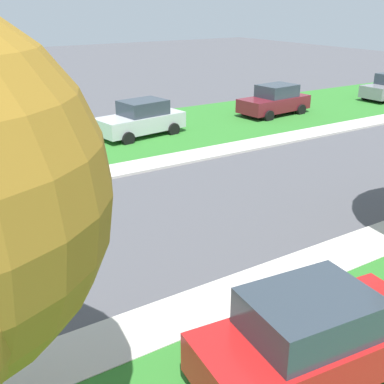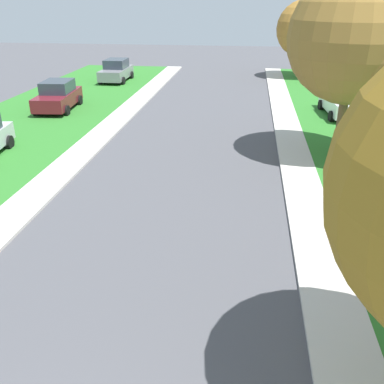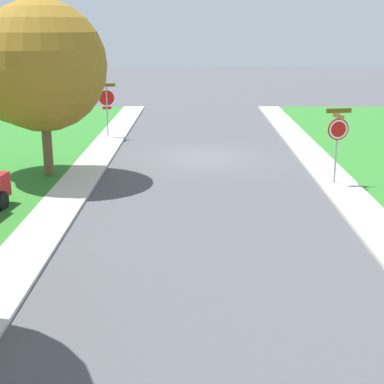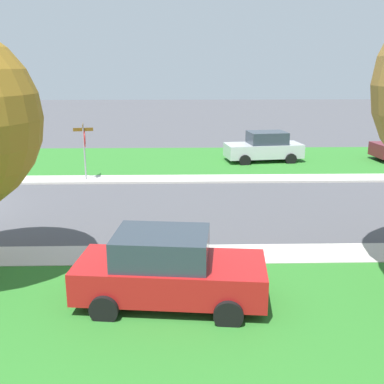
{
  "view_description": "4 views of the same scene",
  "coord_description": "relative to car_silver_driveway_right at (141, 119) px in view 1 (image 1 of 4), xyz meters",
  "views": [
    {
      "loc": [
        12.08,
        3.36,
        6.26
      ],
      "look_at": [
        1.7,
        10.05,
        1.4
      ],
      "focal_mm": 45.85,
      "sensor_mm": 36.0,
      "label": 1
    },
    {
      "loc": [
        2.53,
        -1.93,
        6.44
      ],
      "look_at": [
        1.11,
        8.81,
        1.4
      ],
      "focal_mm": 39.73,
      "sensor_mm": 36.0,
      "label": 2
    },
    {
      "loc": [
        0.44,
        24.74,
        5.51
      ],
      "look_at": [
        0.51,
        10.34,
        1.4
      ],
      "focal_mm": 54.5,
      "sensor_mm": 36.0,
      "label": 3
    },
    {
      "loc": [
        17.15,
        9.13,
        5.38
      ],
      "look_at": [
        2.64,
        9.5,
        1.4
      ],
      "focal_mm": 43.24,
      "sensor_mm": 36.0,
      "label": 4
    }
  ],
  "objects": [
    {
      "name": "car_red_near_corner",
      "position": [
        16.32,
        -5.09,
        0.0
      ],
      "size": [
        2.38,
        4.47,
        1.76
      ],
      "color": "red",
      "rests_on": "ground"
    },
    {
      "name": "sidewalk_east",
      "position": [
        13.59,
        -1.93,
        -0.82
      ],
      "size": [
        1.4,
        56.0,
        0.1
      ],
      "primitive_type": "cube",
      "color": "beige",
      "rests_on": "ground"
    },
    {
      "name": "sidewalk_west",
      "position": [
        4.19,
        -1.93,
        -0.82
      ],
      "size": [
        1.4,
        56.0,
        0.1
      ],
      "primitive_type": "cube",
      "color": "beige",
      "rests_on": "ground"
    },
    {
      "name": "car_silver_driveway_right",
      "position": [
        0.0,
        0.0,
        0.0
      ],
      "size": [
        2.47,
        4.51,
        1.76
      ],
      "color": "silver",
      "rests_on": "ground"
    },
    {
      "name": "lawn_west",
      "position": [
        -0.51,
        -1.93,
        -0.83
      ],
      "size": [
        8.0,
        56.0,
        0.08
      ],
      "primitive_type": "cube",
      "color": "#2D7528",
      "rests_on": "ground"
    },
    {
      "name": "car_maroon_behind_trees",
      "position": [
        0.0,
        8.58,
        0.0
      ],
      "size": [
        2.33,
        4.45,
        1.76
      ],
      "color": "maroon",
      "rests_on": "ground"
    }
  ]
}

